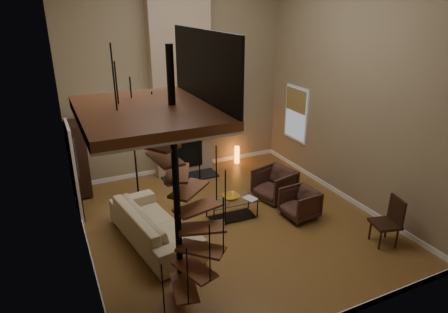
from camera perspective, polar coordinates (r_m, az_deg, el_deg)
name	(u,v)px	position (r m, az deg, el deg)	size (l,w,h in m)	color
ground	(232,222)	(8.74, 1.13, -9.48)	(6.00, 6.50, 0.01)	olive
back_wall	(178,73)	(10.64, -6.70, 11.97)	(6.00, 0.02, 5.50)	#8E7B5B
front_wall	(349,154)	(5.11, 17.72, 0.40)	(6.00, 0.02, 5.50)	#8E7B5B
left_wall	(69,117)	(6.93, -21.63, 5.37)	(0.02, 6.50, 5.50)	#8E7B5B
right_wall	(352,86)	(9.39, 18.17, 9.77)	(0.02, 6.50, 5.50)	#8E7B5B
baseboard_back	(182,167)	(11.39, -6.10, -1.49)	(6.00, 0.02, 0.12)	white
baseboard_left	(90,254)	(8.05, -18.88, -13.29)	(0.02, 6.50, 0.12)	white
baseboard_right	(339,193)	(10.23, 16.38, -5.09)	(0.02, 6.50, 0.12)	white
chimney_breast	(180,74)	(10.46, -6.36, 11.82)	(1.60, 0.38, 5.50)	tan
hearth	(190,177)	(10.82, -4.91, -2.95)	(1.50, 0.60, 0.04)	black
firebox	(186,155)	(10.87, -5.54, 0.17)	(0.95, 0.02, 0.72)	black
mantel	(186,136)	(10.59, -5.50, 3.04)	(1.70, 0.18, 0.06)	white
mirror_frame	(184,106)	(10.42, -5.77, 7.31)	(0.94, 0.94, 0.10)	black
mirror_disc	(184,106)	(10.43, -5.79, 7.32)	(0.80, 0.80, 0.01)	white
vase_left	(166,132)	(10.42, -8.45, 3.48)	(0.24, 0.24, 0.25)	black
vase_right	(206,128)	(10.79, -2.60, 4.23)	(0.20, 0.20, 0.21)	#1A5C58
window_back	(109,123)	(10.43, -16.32, 4.67)	(1.02, 0.06, 1.52)	white
window_right	(296,113)	(11.13, 10.46, 6.26)	(0.06, 1.02, 1.52)	white
entry_door	(75,171)	(9.18, -20.88, -2.02)	(0.10, 1.05, 2.16)	white
loft	(154,107)	(5.22, -10.14, 7.14)	(1.70, 2.20, 1.09)	brown
spiral_stair	(178,201)	(5.82, -6.73, -6.47)	(1.47, 1.47, 4.06)	black
hutch	(79,158)	(10.18, -20.39, -0.26)	(0.38, 0.80, 1.79)	black
sofa	(153,224)	(8.02, -10.23, -9.62)	(2.49, 0.97, 0.73)	tan
armchair_near	(277,184)	(9.70, 7.67, -3.94)	(0.84, 0.86, 0.79)	#43271F
armchair_far	(302,203)	(8.92, 11.29, -6.59)	(0.70, 0.72, 0.66)	#43271F
coffee_table	(232,206)	(8.74, 1.18, -7.28)	(1.10, 0.58, 0.43)	silver
bowl	(231,197)	(8.68, 1.05, -5.90)	(0.39, 0.39, 0.10)	gold
book	(249,199)	(8.69, 3.72, -6.19)	(0.22, 0.30, 0.03)	gray
floor_lamp	(134,145)	(9.34, -12.95, 1.70)	(0.43, 0.43, 1.75)	black
accent_lamp	(237,155)	(11.69, 1.89, 0.25)	(0.15, 0.15, 0.52)	orange
side_chair	(390,220)	(8.43, 22.95, -8.46)	(0.60, 0.60, 1.02)	black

